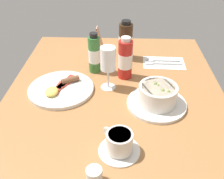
{
  "coord_description": "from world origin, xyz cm",
  "views": [
    {
      "loc": [
        -77.15,
        -1.95,
        58.12
      ],
      "look_at": [
        -2.51,
        0.94,
        5.7
      ],
      "focal_mm": 41.27,
      "sensor_mm": 36.0,
      "label": 1
    }
  ],
  "objects_px": {
    "menu_card": "(97,38)",
    "coffee_cup": "(119,143)",
    "cutlery_setting": "(163,62)",
    "sauce_bottle_brown": "(126,41)",
    "porridge_bowl": "(157,96)",
    "breakfast_plate": "(61,89)",
    "sauce_bottle_red": "(125,59)",
    "sauce_bottle_green": "(94,54)",
    "creamer_jug": "(95,176)",
    "wine_glass": "(108,61)"
  },
  "relations": [
    {
      "from": "sauce_bottle_brown",
      "to": "sauce_bottle_green",
      "type": "bearing_deg",
      "value": 134.13
    },
    {
      "from": "sauce_bottle_brown",
      "to": "menu_card",
      "type": "bearing_deg",
      "value": 53.77
    },
    {
      "from": "sauce_bottle_green",
      "to": "sauce_bottle_red",
      "type": "bearing_deg",
      "value": -108.01
    },
    {
      "from": "cutlery_setting",
      "to": "sauce_bottle_red",
      "type": "bearing_deg",
      "value": 125.25
    },
    {
      "from": "creamer_jug",
      "to": "sauce_bottle_brown",
      "type": "xyz_separation_m",
      "value": [
        0.69,
        -0.08,
        0.06
      ]
    },
    {
      "from": "coffee_cup",
      "to": "menu_card",
      "type": "height_order",
      "value": "menu_card"
    },
    {
      "from": "porridge_bowl",
      "to": "breakfast_plate",
      "type": "relative_size",
      "value": 0.84
    },
    {
      "from": "sauce_bottle_brown",
      "to": "sauce_bottle_red",
      "type": "bearing_deg",
      "value": 179.33
    },
    {
      "from": "sauce_bottle_red",
      "to": "sauce_bottle_green",
      "type": "bearing_deg",
      "value": 71.99
    },
    {
      "from": "cutlery_setting",
      "to": "breakfast_plate",
      "type": "height_order",
      "value": "breakfast_plate"
    },
    {
      "from": "creamer_jug",
      "to": "coffee_cup",
      "type": "bearing_deg",
      "value": -30.21
    },
    {
      "from": "menu_card",
      "to": "sauce_bottle_green",
      "type": "bearing_deg",
      "value": -177.71
    },
    {
      "from": "porridge_bowl",
      "to": "creamer_jug",
      "type": "relative_size",
      "value": 4.1
    },
    {
      "from": "creamer_jug",
      "to": "sauce_bottle_brown",
      "type": "relative_size",
      "value": 0.29
    },
    {
      "from": "sauce_bottle_red",
      "to": "sauce_bottle_green",
      "type": "xyz_separation_m",
      "value": [
        0.04,
        0.13,
        -0.0
      ]
    },
    {
      "from": "coffee_cup",
      "to": "creamer_jug",
      "type": "xyz_separation_m",
      "value": [
        -0.11,
        0.06,
        -0.01
      ]
    },
    {
      "from": "sauce_bottle_brown",
      "to": "breakfast_plate",
      "type": "xyz_separation_m",
      "value": [
        -0.28,
        0.25,
        -0.08
      ]
    },
    {
      "from": "sauce_bottle_brown",
      "to": "breakfast_plate",
      "type": "height_order",
      "value": "sauce_bottle_brown"
    },
    {
      "from": "sauce_bottle_green",
      "to": "menu_card",
      "type": "xyz_separation_m",
      "value": [
        0.23,
        0.01,
        -0.03
      ]
    },
    {
      "from": "porridge_bowl",
      "to": "sauce_bottle_red",
      "type": "bearing_deg",
      "value": 31.06
    },
    {
      "from": "cutlery_setting",
      "to": "menu_card",
      "type": "xyz_separation_m",
      "value": [
        0.15,
        0.31,
        0.05
      ]
    },
    {
      "from": "creamer_jug",
      "to": "sauce_bottle_green",
      "type": "bearing_deg",
      "value": 5.24
    },
    {
      "from": "cutlery_setting",
      "to": "sauce_bottle_brown",
      "type": "distance_m",
      "value": 0.2
    },
    {
      "from": "wine_glass",
      "to": "menu_card",
      "type": "xyz_separation_m",
      "value": [
        0.36,
        0.07,
        -0.07
      ]
    },
    {
      "from": "wine_glass",
      "to": "breakfast_plate",
      "type": "distance_m",
      "value": 0.22
    },
    {
      "from": "creamer_jug",
      "to": "sauce_bottle_green",
      "type": "distance_m",
      "value": 0.56
    },
    {
      "from": "porridge_bowl",
      "to": "menu_card",
      "type": "height_order",
      "value": "menu_card"
    },
    {
      "from": "cutlery_setting",
      "to": "sauce_bottle_red",
      "type": "relative_size",
      "value": 1.08
    },
    {
      "from": "cutlery_setting",
      "to": "sauce_bottle_green",
      "type": "bearing_deg",
      "value": 105.01
    },
    {
      "from": "sauce_bottle_red",
      "to": "menu_card",
      "type": "xyz_separation_m",
      "value": [
        0.27,
        0.14,
        -0.03
      ]
    },
    {
      "from": "porridge_bowl",
      "to": "wine_glass",
      "type": "distance_m",
      "value": 0.22
    },
    {
      "from": "menu_card",
      "to": "coffee_cup",
      "type": "bearing_deg",
      "value": -169.91
    },
    {
      "from": "breakfast_plate",
      "to": "sauce_bottle_red",
      "type": "bearing_deg",
      "value": -65.64
    },
    {
      "from": "coffee_cup",
      "to": "menu_card",
      "type": "xyz_separation_m",
      "value": [
        0.69,
        0.12,
        0.02
      ]
    },
    {
      "from": "breakfast_plate",
      "to": "porridge_bowl",
      "type": "bearing_deg",
      "value": -101.96
    },
    {
      "from": "coffee_cup",
      "to": "sauce_bottle_red",
      "type": "bearing_deg",
      "value": -2.4
    },
    {
      "from": "sauce_bottle_green",
      "to": "sauce_bottle_brown",
      "type": "distance_m",
      "value": 0.18
    },
    {
      "from": "creamer_jug",
      "to": "breakfast_plate",
      "type": "height_order",
      "value": "creamer_jug"
    },
    {
      "from": "porridge_bowl",
      "to": "breakfast_plate",
      "type": "height_order",
      "value": "porridge_bowl"
    },
    {
      "from": "wine_glass",
      "to": "sauce_bottle_green",
      "type": "relative_size",
      "value": 0.99
    },
    {
      "from": "porridge_bowl",
      "to": "wine_glass",
      "type": "height_order",
      "value": "wine_glass"
    },
    {
      "from": "porridge_bowl",
      "to": "cutlery_setting",
      "type": "relative_size",
      "value": 1.11
    },
    {
      "from": "cutlery_setting",
      "to": "coffee_cup",
      "type": "distance_m",
      "value": 0.57
    },
    {
      "from": "porridge_bowl",
      "to": "creamer_jug",
      "type": "bearing_deg",
      "value": 149.52
    },
    {
      "from": "creamer_jug",
      "to": "sauce_bottle_green",
      "type": "relative_size",
      "value": 0.3
    },
    {
      "from": "coffee_cup",
      "to": "sauce_bottle_green",
      "type": "distance_m",
      "value": 0.47
    },
    {
      "from": "sauce_bottle_red",
      "to": "wine_glass",
      "type": "bearing_deg",
      "value": 141.29
    },
    {
      "from": "wine_glass",
      "to": "breakfast_plate",
      "type": "relative_size",
      "value": 0.69
    },
    {
      "from": "sauce_bottle_brown",
      "to": "breakfast_plate",
      "type": "relative_size",
      "value": 0.72
    },
    {
      "from": "porridge_bowl",
      "to": "sauce_bottle_brown",
      "type": "distance_m",
      "value": 0.38
    }
  ]
}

